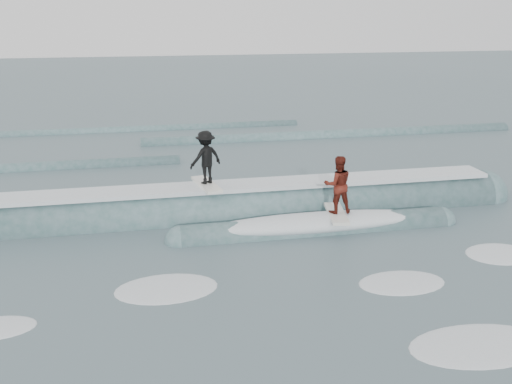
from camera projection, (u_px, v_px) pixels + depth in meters
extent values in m
plane|color=#405A5E|center=(297.00, 293.00, 14.79)|extent=(160.00, 160.00, 0.00)
cylinder|color=#385F5E|center=(250.00, 213.00, 20.66)|extent=(18.50, 1.96, 1.96)
sphere|color=#385F5E|center=(481.00, 196.00, 22.44)|extent=(1.96, 1.96, 1.96)
cylinder|color=#385F5E|center=(316.00, 231.00, 18.96)|extent=(9.00, 1.03, 1.03)
sphere|color=#385F5E|center=(180.00, 241.00, 18.10)|extent=(1.03, 1.03, 1.03)
sphere|color=#385F5E|center=(440.00, 221.00, 19.82)|extent=(1.03, 1.03, 1.03)
cube|color=white|center=(250.00, 185.00, 20.34)|extent=(18.00, 1.30, 0.14)
ellipsoid|color=white|center=(316.00, 222.00, 18.87)|extent=(7.60, 1.30, 0.60)
cube|color=white|center=(206.00, 184.00, 20.01)|extent=(0.91, 2.07, 0.10)
imported|color=black|center=(206.00, 157.00, 19.70)|extent=(1.38, 1.14, 1.86)
cube|color=white|center=(336.00, 213.00, 18.92)|extent=(0.88, 2.06, 0.10)
imported|color=#54180F|center=(338.00, 184.00, 18.61)|extent=(0.98, 0.78, 1.92)
ellipsoid|color=white|center=(500.00, 254.00, 17.17)|extent=(2.16, 1.47, 0.10)
ellipsoid|color=white|center=(402.00, 283.00, 15.37)|extent=(2.91, 1.99, 0.10)
ellipsoid|color=white|center=(479.00, 345.00, 12.51)|extent=(3.11, 2.12, 0.10)
ellipsoid|color=white|center=(166.00, 289.00, 15.05)|extent=(3.25, 2.21, 0.10)
cylinder|color=#385F5E|center=(334.00, 137.00, 32.96)|extent=(22.00, 0.80, 0.80)
cylinder|color=#385F5E|center=(120.00, 131.00, 34.36)|extent=(22.00, 0.60, 0.60)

